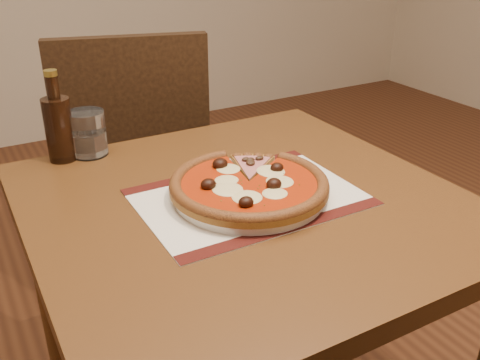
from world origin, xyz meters
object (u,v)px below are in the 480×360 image
at_px(water_glass, 87,133).
at_px(chair_far, 135,157).
at_px(plate, 249,193).
at_px(table, 245,243).
at_px(pizza, 249,183).
at_px(bottle, 59,126).

bearing_deg(water_glass, chair_far, 60.12).
distance_m(plate, water_glass, 0.42).
bearing_deg(water_glass, table, -60.85).
relative_size(pizza, water_glass, 2.99).
xyz_separation_m(table, chair_far, (0.03, 0.76, -0.11)).
xyz_separation_m(chair_far, plate, (-0.02, -0.77, 0.22)).
bearing_deg(table, bottle, 125.80).
height_order(plate, pizza, pizza).
distance_m(chair_far, water_glass, 0.53).
bearing_deg(pizza, plate, 56.43).
bearing_deg(bottle, water_glass, -0.25).
xyz_separation_m(chair_far, pizza, (-0.02, -0.77, 0.24)).
bearing_deg(table, water_glass, 119.15).
xyz_separation_m(pizza, water_glass, (-0.21, 0.36, 0.02)).
xyz_separation_m(plate, water_glass, (-0.21, 0.36, 0.04)).
bearing_deg(pizza, table, 159.21).
distance_m(table, bottle, 0.48).
height_order(table, pizza, pizza).
height_order(pizza, water_glass, water_glass).
relative_size(plate, pizza, 0.95).
height_order(table, bottle, bottle).
relative_size(water_glass, bottle, 0.50).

